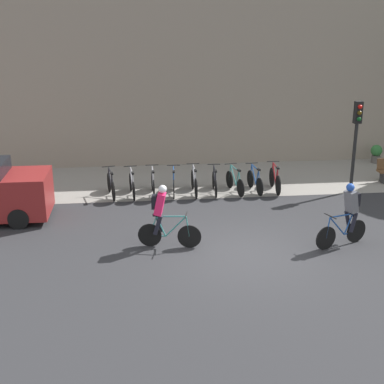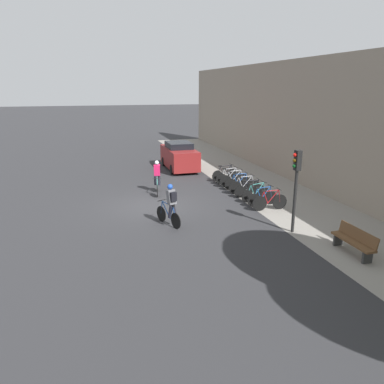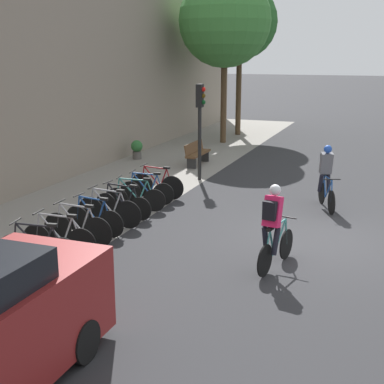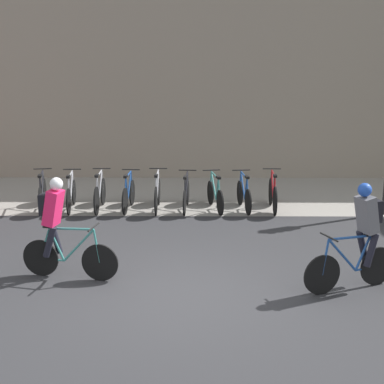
% 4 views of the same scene
% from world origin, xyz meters
% --- Properties ---
extents(ground, '(200.00, 200.00, 0.00)m').
position_xyz_m(ground, '(0.00, 0.00, 0.00)').
color(ground, '#2B2B2D').
extents(kerb_strip, '(44.00, 4.50, 0.01)m').
position_xyz_m(kerb_strip, '(0.00, 6.75, 0.00)').
color(kerb_strip, gray).
rests_on(kerb_strip, ground).
extents(cyclist_pink, '(1.71, 0.56, 1.76)m').
position_xyz_m(cyclist_pink, '(-2.10, 0.68, 0.95)').
color(cyclist_pink, black).
rests_on(cyclist_pink, ground).
extents(cyclist_grey, '(1.63, 0.71, 1.77)m').
position_xyz_m(cyclist_grey, '(2.91, 0.28, 0.95)').
color(cyclist_grey, black).
rests_on(cyclist_grey, ground).
extents(parked_bike_0, '(0.48, 1.72, 0.98)m').
position_xyz_m(parked_bike_0, '(-3.65, 5.10, 0.41)').
color(parked_bike_0, black).
rests_on(parked_bike_0, ground).
extents(parked_bike_1, '(0.46, 1.71, 0.96)m').
position_xyz_m(parked_bike_1, '(-2.92, 5.10, 0.40)').
color(parked_bike_1, black).
rests_on(parked_bike_1, ground).
extents(parked_bike_2, '(0.46, 1.74, 0.99)m').
position_xyz_m(parked_bike_2, '(-2.20, 5.10, 0.41)').
color(parked_bike_2, black).
rests_on(parked_bike_2, ground).
extents(parked_bike_3, '(0.46, 1.62, 0.97)m').
position_xyz_m(parked_bike_3, '(-1.47, 5.10, 0.40)').
color(parked_bike_3, black).
rests_on(parked_bike_3, ground).
extents(parked_bike_4, '(0.46, 1.77, 0.99)m').
position_xyz_m(parked_bike_4, '(-0.74, 5.10, 0.41)').
color(parked_bike_4, black).
rests_on(parked_bike_4, ground).
extents(parked_bike_5, '(0.46, 1.67, 0.95)m').
position_xyz_m(parked_bike_5, '(-0.02, 5.10, 0.39)').
color(parked_bike_5, black).
rests_on(parked_bike_5, ground).
extents(parked_bike_6, '(0.50, 1.67, 0.95)m').
position_xyz_m(parked_bike_6, '(0.71, 5.10, 0.39)').
color(parked_bike_6, black).
rests_on(parked_bike_6, ground).
extents(parked_bike_7, '(0.46, 1.62, 0.96)m').
position_xyz_m(parked_bike_7, '(1.44, 5.10, 0.39)').
color(parked_bike_7, black).
rests_on(parked_bike_7, ground).
extents(parked_bike_8, '(0.46, 1.72, 0.99)m').
position_xyz_m(parked_bike_8, '(2.16, 5.10, 0.41)').
color(parked_bike_8, black).
rests_on(parked_bike_8, ground).
extents(traffic_light_pole, '(0.26, 0.30, 3.23)m').
position_xyz_m(traffic_light_pole, '(4.84, 4.71, 2.26)').
color(traffic_light_pole, black).
rests_on(traffic_light_pole, ground).
extents(bench, '(1.85, 0.44, 0.89)m').
position_xyz_m(bench, '(7.18, 5.68, 0.47)').
color(bench, brown).
rests_on(bench, ground).
extents(street_tree_0, '(4.30, 4.30, 7.84)m').
position_xyz_m(street_tree_0, '(12.71, 6.35, 5.67)').
color(street_tree_0, '#4C3823').
rests_on(street_tree_0, ground).
extents(street_tree_1, '(3.81, 3.81, 7.69)m').
position_xyz_m(street_tree_1, '(15.52, 6.40, 5.77)').
color(street_tree_1, '#4C3823').
rests_on(street_tree_1, ground).
extents(potted_plant, '(0.48, 0.48, 0.78)m').
position_xyz_m(potted_plant, '(7.42, 8.38, 0.44)').
color(potted_plant, '#56514C').
rests_on(potted_plant, ground).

